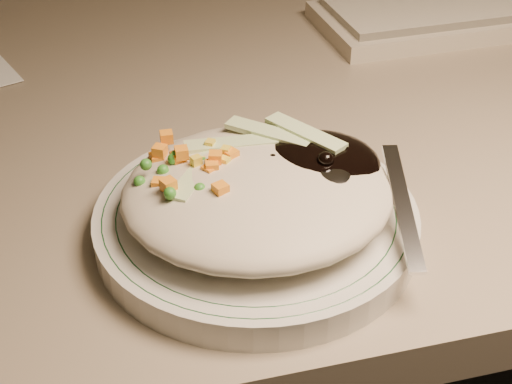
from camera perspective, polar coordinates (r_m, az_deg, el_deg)
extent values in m
cube|color=#7E705B|center=(0.73, 0.28, 6.54)|extent=(1.40, 0.70, 0.04)
cylinder|color=beige|center=(0.52, 0.00, -2.34)|extent=(0.23, 0.23, 0.02)
torus|color=#144723|center=(0.51, 0.00, -1.46)|extent=(0.22, 0.22, 0.00)
torus|color=#144723|center=(0.51, 0.00, -1.46)|extent=(0.20, 0.20, 0.00)
ellipsoid|color=#B0A58F|center=(0.50, 0.14, 0.07)|extent=(0.19, 0.18, 0.04)
ellipsoid|color=black|center=(0.52, 4.56, 2.14)|extent=(0.10, 0.09, 0.03)
ellipsoid|color=orange|center=(0.51, -5.36, 0.79)|extent=(0.08, 0.08, 0.02)
sphere|color=black|center=(0.51, 1.33, 2.46)|extent=(0.01, 0.01, 0.01)
sphere|color=black|center=(0.52, 4.24, 3.23)|extent=(0.01, 0.01, 0.01)
sphere|color=black|center=(0.52, 6.92, 3.51)|extent=(0.01, 0.01, 0.01)
sphere|color=black|center=(0.53, 5.70, 3.62)|extent=(0.01, 0.01, 0.01)
sphere|color=black|center=(0.50, 5.59, 2.56)|extent=(0.01, 0.01, 0.01)
sphere|color=black|center=(0.51, 4.22, 2.78)|extent=(0.01, 0.01, 0.01)
sphere|color=black|center=(0.52, 5.02, 3.54)|extent=(0.01, 0.01, 0.01)
cube|color=orange|center=(0.50, -5.98, 3.14)|extent=(0.01, 0.01, 0.01)
cube|color=orange|center=(0.49, -3.71, 1.01)|extent=(0.01, 0.01, 0.01)
cube|color=orange|center=(0.51, -7.70, 3.27)|extent=(0.01, 0.01, 0.01)
cube|color=orange|center=(0.49, -3.27, 2.76)|extent=(0.01, 0.01, 0.01)
cube|color=orange|center=(0.49, -3.54, 2.01)|extent=(0.01, 0.01, 0.01)
cube|color=orange|center=(0.52, -7.93, 2.73)|extent=(0.01, 0.01, 0.01)
cube|color=orange|center=(0.50, -6.25, 2.77)|extent=(0.01, 0.01, 0.01)
cube|color=orange|center=(0.49, -3.71, 1.67)|extent=(0.01, 0.01, 0.01)
cube|color=orange|center=(0.50, -2.03, 2.95)|extent=(0.01, 0.01, 0.01)
cube|color=orange|center=(0.52, -7.17, 4.38)|extent=(0.01, 0.01, 0.01)
cube|color=orange|center=(0.47, -7.03, 0.58)|extent=(0.01, 0.01, 0.01)
cube|color=orange|center=(0.47, -2.86, 0.20)|extent=(0.01, 0.01, 0.01)
cube|color=orange|center=(0.49, -7.76, 0.59)|extent=(0.01, 0.01, 0.01)
cube|color=orange|center=(0.52, -7.78, 2.51)|extent=(0.01, 0.01, 0.01)
sphere|color=#388C28|center=(0.50, -3.77, 2.11)|extent=(0.01, 0.01, 0.01)
sphere|color=#388C28|center=(0.47, -6.90, -0.10)|extent=(0.01, 0.01, 0.01)
sphere|color=#388C28|center=(0.50, -7.45, 1.73)|extent=(0.01, 0.01, 0.01)
sphere|color=#388C28|center=(0.49, -8.80, 2.19)|extent=(0.01, 0.01, 0.01)
sphere|color=#388C28|center=(0.50, -4.21, 2.33)|extent=(0.01, 0.01, 0.01)
sphere|color=#388C28|center=(0.48, -2.73, 0.09)|extent=(0.01, 0.01, 0.01)
sphere|color=#388C28|center=(0.50, -5.38, 1.30)|extent=(0.01, 0.01, 0.01)
sphere|color=#388C28|center=(0.48, -5.79, -0.11)|extent=(0.01, 0.01, 0.01)
sphere|color=#388C28|center=(0.50, -9.30, 0.83)|extent=(0.01, 0.01, 0.01)
sphere|color=#388C28|center=(0.50, -6.41, 2.90)|extent=(0.01, 0.01, 0.01)
sphere|color=#388C28|center=(0.50, -6.63, 2.66)|extent=(0.01, 0.01, 0.01)
sphere|color=#388C28|center=(0.48, -7.11, 0.64)|extent=(0.01, 0.01, 0.01)
sphere|color=#388C28|center=(0.47, -4.51, 0.25)|extent=(0.01, 0.01, 0.01)
sphere|color=#388C28|center=(0.52, -2.02, 3.52)|extent=(0.01, 0.01, 0.01)
cube|color=yellow|center=(0.50, -4.35, 2.32)|extent=(0.01, 0.01, 0.01)
cube|color=yellow|center=(0.50, -2.52, 2.42)|extent=(0.01, 0.01, 0.01)
cube|color=yellow|center=(0.51, -5.62, 2.30)|extent=(0.01, 0.01, 0.01)
cube|color=yellow|center=(0.50, -4.82, 2.49)|extent=(0.01, 0.01, 0.01)
cube|color=yellow|center=(0.50, -5.32, 1.17)|extent=(0.01, 0.01, 0.01)
cube|color=yellow|center=(0.50, -2.44, 3.25)|extent=(0.01, 0.01, 0.01)
cube|color=yellow|center=(0.52, -3.68, 3.80)|extent=(0.01, 0.01, 0.01)
cube|color=yellow|center=(0.50, -4.23, 1.24)|extent=(0.01, 0.01, 0.01)
cube|color=#B2D18C|center=(0.52, -2.02, 3.90)|extent=(0.07, 0.02, 0.00)
cube|color=#B2D18C|center=(0.53, 1.04, 4.77)|extent=(0.06, 0.06, 0.00)
cube|color=#B2D18C|center=(0.49, -4.67, 1.48)|extent=(0.05, 0.06, 0.00)
cube|color=#B2D18C|center=(0.53, 3.97, 4.75)|extent=(0.05, 0.07, 0.00)
cube|color=#B2D18C|center=(0.49, 0.86, 0.86)|extent=(0.07, 0.03, 0.00)
ellipsoid|color=silver|center=(0.50, 5.71, 1.61)|extent=(0.04, 0.05, 0.01)
cube|color=silver|center=(0.49, 11.64, -1.03)|extent=(0.04, 0.11, 0.03)
cube|color=#BCB19A|center=(0.93, 17.70, 13.52)|extent=(0.41, 0.16, 0.02)
cube|color=beige|center=(0.92, 17.86, 14.34)|extent=(0.38, 0.14, 0.01)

